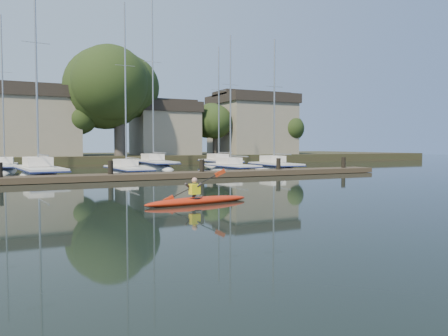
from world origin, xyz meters
name	(u,v)px	position (x,y,z in m)	size (l,w,h in m)	color
ground	(276,207)	(0.00, 0.00, 0.00)	(160.00, 160.00, 0.00)	black
kayak	(197,199)	(-2.17, 1.90, 0.16)	(4.27, 1.14, 1.35)	red
dock	(158,176)	(0.00, 14.00, 0.20)	(34.00, 2.00, 1.80)	#423326
sailboat_1	(39,180)	(-6.80, 18.93, -0.21)	(3.50, 9.72, 15.54)	silver
sailboat_2	(127,177)	(-0.85, 19.00, -0.17)	(2.41, 8.35, 13.66)	silver
sailboat_3	(232,174)	(7.64, 18.92, -0.18)	(2.33, 7.67, 12.23)	silver
sailboat_4	(275,173)	(11.64, 18.68, -0.20)	(2.45, 7.37, 12.39)	silver
sailboat_5	(5,173)	(-9.10, 27.59, -0.18)	(2.17, 8.54, 14.07)	silver
sailboat_6	(154,170)	(3.75, 27.80, -0.20)	(2.36, 10.88, 17.27)	silver
sailboat_7	(220,168)	(10.57, 27.59, -0.20)	(2.31, 8.38, 13.47)	silver
shore	(107,136)	(1.61, 40.29, 3.23)	(90.00, 25.25, 12.75)	#2B361B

